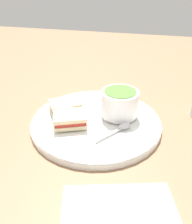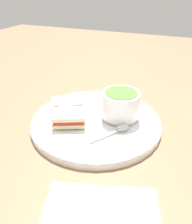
{
  "view_description": "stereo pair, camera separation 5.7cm",
  "coord_description": "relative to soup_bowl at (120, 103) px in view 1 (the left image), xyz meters",
  "views": [
    {
      "loc": [
        -0.13,
        0.47,
        0.33
      ],
      "look_at": [
        0.0,
        0.0,
        0.04
      ],
      "focal_mm": 35.0,
      "sensor_mm": 36.0,
      "label": 1
    },
    {
      "loc": [
        -0.18,
        0.45,
        0.33
      ],
      "look_at": [
        0.0,
        0.0,
        0.04
      ],
      "focal_mm": 35.0,
      "sensor_mm": 36.0,
      "label": 2
    }
  ],
  "objects": [
    {
      "name": "spoon",
      "position": [
        -0.02,
        0.06,
        -0.03
      ],
      "size": [
        0.08,
        0.1,
        0.01
      ],
      "rotation": [
        0.0,
        0.0,
        4.09
      ],
      "color": "silver",
      "rests_on": "plate"
    },
    {
      "name": "sandwich_half_near",
      "position": [
        0.15,
        0.03,
        -0.02
      ],
      "size": [
        0.1,
        0.1,
        0.03
      ],
      "rotation": [
        0.0,
        0.0,
        0.62
      ],
      "color": "beige",
      "rests_on": "plate"
    },
    {
      "name": "plate",
      "position": [
        0.05,
        0.04,
        -0.04
      ],
      "size": [
        0.34,
        0.34,
        0.02
      ],
      "color": "white",
      "rests_on": "ground_plane"
    },
    {
      "name": "soup_bowl",
      "position": [
        0.0,
        0.0,
        0.0
      ],
      "size": [
        0.1,
        0.1,
        0.07
      ],
      "color": "white",
      "rests_on": "plate"
    },
    {
      "name": "sandwich_half_far",
      "position": [
        0.11,
        0.08,
        -0.02
      ],
      "size": [
        0.1,
        0.09,
        0.03
      ],
      "rotation": [
        0.0,
        0.0,
        0.42
      ],
      "color": "beige",
      "rests_on": "plate"
    },
    {
      "name": "ground_plane",
      "position": [
        0.05,
        0.04,
        -0.05
      ],
      "size": [
        2.4,
        2.4,
        0.0
      ],
      "primitive_type": "plane",
      "color": "#8E6B4C"
    }
  ]
}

